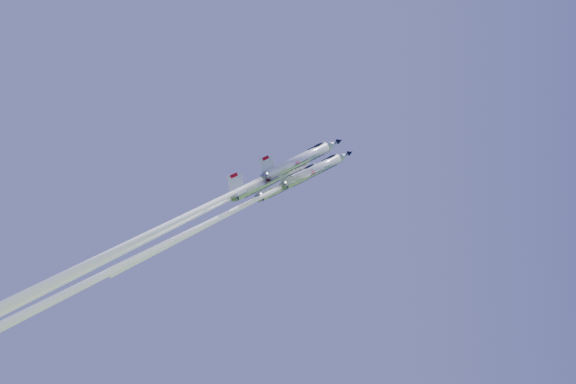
# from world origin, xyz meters

# --- Properties ---
(jet_lead) EXTENTS (32.29, 16.27, 29.64)m
(jet_lead) POSITION_xyz_m (-7.00, -2.00, 89.58)
(jet_lead) COLOR white
(jet_left) EXTENTS (44.83, 22.60, 43.49)m
(jet_left) POSITION_xyz_m (-18.73, -0.28, 84.70)
(jet_left) COLOR white
(jet_right) EXTENTS (44.15, 22.26, 43.14)m
(jet_right) POSITION_xyz_m (-16.20, -10.28, 85.02)
(jet_right) COLOR white
(jet_slot) EXTENTS (49.97, 25.19, 49.13)m
(jet_slot) POSITION_xyz_m (-23.56, -9.72, 81.10)
(jet_slot) COLOR white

